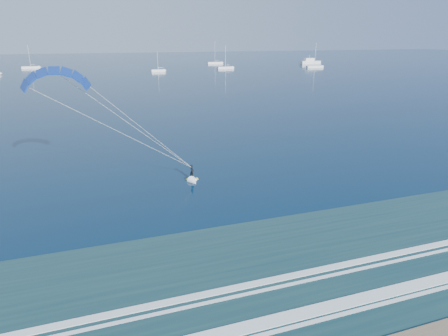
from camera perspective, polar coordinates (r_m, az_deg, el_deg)
name	(u,v)px	position (r m, az deg, el deg)	size (l,w,h in m)	color
kitesurfer_rig	(135,127)	(42.74, -12.65, 5.67)	(18.63, 9.72, 15.54)	yellow
motor_yacht	(310,62)	(272.42, 12.19, 14.63)	(13.46, 3.59, 5.77)	white
sailboat_2	(31,67)	(252.77, -25.88, 12.82)	(9.35, 2.40, 12.52)	white
sailboat_3	(158,71)	(209.22, -9.39, 13.58)	(6.93, 2.40, 9.86)	white
sailboat_4	(215,63)	(268.41, -1.29, 14.80)	(10.25, 2.40, 13.73)	white
sailboat_5	(225,68)	(226.72, 0.21, 14.16)	(9.19, 2.40, 12.48)	white
sailboat_6	(315,66)	(240.15, 12.82, 13.96)	(10.24, 2.40, 13.66)	white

